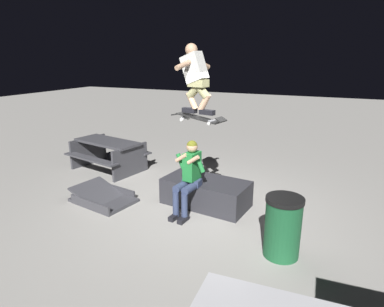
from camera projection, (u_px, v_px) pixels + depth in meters
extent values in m
plane|color=gray|center=(197.00, 208.00, 6.18)|extent=(40.00, 40.00, 0.00)
cube|color=#28282D|center=(206.00, 192.00, 6.25)|extent=(1.68, 0.98, 0.50)
cube|color=#2D3856|center=(192.00, 182.00, 5.91)|extent=(0.32, 0.20, 0.12)
cube|color=#1E7233|center=(192.00, 166.00, 5.83)|extent=(0.24, 0.36, 0.50)
sphere|color=tan|center=(192.00, 147.00, 5.73)|extent=(0.20, 0.20, 0.20)
sphere|color=#5C5F19|center=(192.00, 146.00, 5.72)|extent=(0.19, 0.19, 0.19)
cylinder|color=#1E7233|center=(200.00, 165.00, 5.66)|extent=(0.20, 0.10, 0.29)
cylinder|color=tan|center=(193.00, 160.00, 5.59)|extent=(0.24, 0.10, 0.19)
cylinder|color=#1E7233|center=(181.00, 161.00, 5.85)|extent=(0.20, 0.10, 0.29)
cylinder|color=tan|center=(181.00, 158.00, 5.70)|extent=(0.24, 0.10, 0.19)
cylinder|color=#2D3856|center=(191.00, 188.00, 5.71)|extent=(0.18, 0.41, 0.14)
cylinder|color=#2D3856|center=(185.00, 206.00, 5.62)|extent=(0.11, 0.11, 0.46)
cube|color=black|center=(183.00, 219.00, 5.64)|extent=(0.13, 0.27, 0.08)
cylinder|color=#2D3856|center=(182.00, 186.00, 5.80)|extent=(0.18, 0.41, 0.14)
cylinder|color=#2D3856|center=(176.00, 204.00, 5.71)|extent=(0.11, 0.11, 0.46)
cube|color=black|center=(174.00, 217.00, 5.73)|extent=(0.13, 0.27, 0.08)
cube|color=black|center=(198.00, 118.00, 5.49)|extent=(0.82, 0.36, 0.11)
cube|color=black|center=(177.00, 114.00, 5.74)|extent=(0.16, 0.22, 0.04)
cube|color=black|center=(221.00, 120.00, 5.23)|extent=(0.16, 0.22, 0.07)
cube|color=#99999E|center=(185.00, 117.00, 5.65)|extent=(0.09, 0.17, 0.04)
cylinder|color=white|center=(182.00, 120.00, 5.59)|extent=(0.06, 0.04, 0.05)
cylinder|color=white|center=(188.00, 118.00, 5.73)|extent=(0.06, 0.04, 0.05)
cube|color=#99999E|center=(212.00, 121.00, 5.33)|extent=(0.09, 0.17, 0.04)
cylinder|color=white|center=(209.00, 123.00, 5.27)|extent=(0.06, 0.04, 0.05)
cylinder|color=white|center=(215.00, 122.00, 5.41)|extent=(0.06, 0.04, 0.05)
cube|color=black|center=(189.00, 110.00, 5.56)|extent=(0.28, 0.15, 0.08)
cube|color=black|center=(207.00, 112.00, 5.35)|extent=(0.28, 0.15, 0.08)
cylinder|color=tan|center=(192.00, 101.00, 5.48)|extent=(0.25, 0.15, 0.31)
cylinder|color=#8B885B|center=(196.00, 89.00, 5.39)|extent=(0.35, 0.20, 0.33)
cylinder|color=tan|center=(204.00, 102.00, 5.34)|extent=(0.25, 0.15, 0.31)
cylinder|color=#8B885B|center=(201.00, 89.00, 5.32)|extent=(0.35, 0.20, 0.33)
cube|color=#8B885B|center=(198.00, 83.00, 5.33)|extent=(0.34, 0.26, 0.12)
cube|color=silver|center=(194.00, 68.00, 5.30)|extent=(0.49, 0.31, 0.52)
sphere|color=tan|center=(191.00, 50.00, 5.26)|extent=(0.20, 0.20, 0.20)
cylinder|color=tan|center=(185.00, 64.00, 5.13)|extent=(0.17, 0.45, 0.19)
cylinder|color=tan|center=(201.00, 64.00, 5.47)|extent=(0.17, 0.45, 0.19)
cube|color=#38383D|center=(104.00, 200.00, 6.44)|extent=(1.28, 0.97, 0.06)
cube|color=#38383D|center=(103.00, 197.00, 6.42)|extent=(1.24, 0.97, 0.38)
cube|color=#38383D|center=(90.00, 205.00, 6.08)|extent=(1.04, 0.22, 0.18)
cube|color=#38383D|center=(116.00, 190.00, 6.76)|extent=(1.04, 0.22, 0.18)
cube|color=#38383D|center=(107.00, 142.00, 8.08)|extent=(1.80, 1.01, 0.06)
cube|color=#38383D|center=(90.00, 159.00, 7.73)|extent=(1.71, 0.56, 0.04)
cube|color=#38383D|center=(125.00, 149.00, 8.59)|extent=(1.71, 0.56, 0.04)
cube|color=#38383D|center=(89.00, 151.00, 8.61)|extent=(0.27, 1.09, 0.72)
cube|color=#38383D|center=(130.00, 161.00, 7.75)|extent=(0.27, 1.09, 0.72)
cylinder|color=#19512D|center=(283.00, 229.00, 4.59)|extent=(0.50, 0.50, 0.83)
cylinder|color=black|center=(285.00, 200.00, 4.46)|extent=(0.53, 0.53, 0.06)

